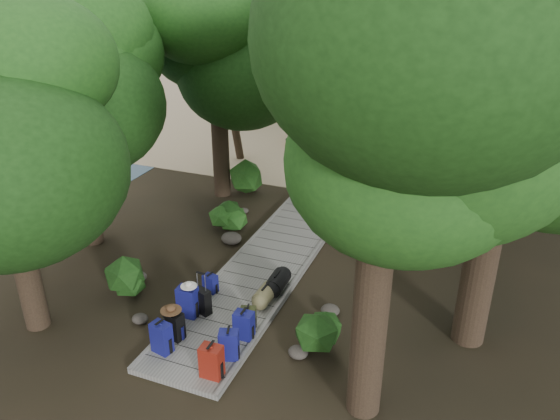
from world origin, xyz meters
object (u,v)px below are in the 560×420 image
at_px(backpack_right_b, 229,343).
at_px(sun_lounger, 437,156).
at_px(duffel_right_black, 277,282).
at_px(backpack_left_c, 188,300).
at_px(backpack_right_d, 248,316).
at_px(backpack_left_d, 210,283).
at_px(backpack_right_a, 211,360).
at_px(backpack_left_a, 161,336).
at_px(suitcase_on_boardwalk, 203,301).
at_px(backpack_right_c, 244,324).
at_px(lone_suitcase_on_sand, 364,156).
at_px(backpack_left_b, 175,324).
at_px(kayak, 291,141).
at_px(duffel_right_khaki, 265,295).

distance_m(backpack_right_b, sun_lounger, 13.68).
bearing_deg(duffel_right_black, backpack_left_c, -132.62).
bearing_deg(backpack_right_d, backpack_left_c, 168.48).
distance_m(backpack_right_d, duffel_right_black, 1.54).
bearing_deg(backpack_right_d, backpack_right_b, -103.10).
distance_m(backpack_left_d, backpack_right_a, 2.93).
bearing_deg(backpack_left_a, suitcase_on_boardwalk, 96.87).
bearing_deg(backpack_right_d, backpack_right_a, -107.18).
bearing_deg(sun_lounger, backpack_right_c, -104.64).
relative_size(backpack_left_d, sun_lounger, 0.28).
relative_size(backpack_right_d, duffel_right_black, 0.72).
xyz_separation_m(backpack_left_a, backpack_right_b, (1.36, 0.32, -0.02)).
xyz_separation_m(backpack_left_a, suitcase_on_boardwalk, (0.12, 1.48, -0.07)).
bearing_deg(backpack_right_a, backpack_left_c, 131.63).
distance_m(backpack_right_b, lone_suitcase_on_sand, 12.25).
relative_size(backpack_left_b, suitcase_on_boardwalk, 1.14).
bearing_deg(backpack_left_a, backpack_left_d, 104.69).
distance_m(backpack_right_a, sun_lounger, 14.27).
xyz_separation_m(backpack_left_c, kayak, (-2.26, 12.53, -0.33)).
bearing_deg(backpack_right_c, sun_lounger, 78.28).
height_order(backpack_right_c, sun_lounger, backpack_right_c).
relative_size(backpack_left_c, kayak, 0.23).
distance_m(backpack_left_a, backpack_right_a, 1.31).
relative_size(backpack_right_d, sun_lounger, 0.29).
height_order(backpack_left_c, backpack_right_b, backpack_left_c).
bearing_deg(backpack_right_c, backpack_right_d, 100.27).
bearing_deg(suitcase_on_boardwalk, backpack_right_c, -0.94).
relative_size(backpack_left_c, backpack_right_a, 1.07).
distance_m(backpack_left_b, duffel_right_black, 2.82).
relative_size(backpack_left_c, backpack_left_d, 1.62).
height_order(duffel_right_black, kayak, duffel_right_black).
bearing_deg(backpack_left_b, backpack_left_c, 112.65).
bearing_deg(backpack_left_a, backpack_right_d, 59.21).
xyz_separation_m(backpack_right_b, backpack_right_c, (-0.00, 0.70, -0.01)).
xyz_separation_m(lone_suitcase_on_sand, kayak, (-3.51, 1.23, -0.17)).
height_order(backpack_right_d, duffel_right_black, backpack_right_d).
distance_m(backpack_left_b, backpack_right_d, 1.58).
relative_size(backpack_right_c, duffel_right_khaki, 1.14).
bearing_deg(backpack_right_d, backpack_left_a, -149.50).
relative_size(backpack_right_a, kayak, 0.22).
height_order(backpack_right_c, backpack_right_d, backpack_right_c).
bearing_deg(backpack_left_a, sun_lounger, 86.28).
distance_m(backpack_left_b, lone_suitcase_on_sand, 12.15).
height_order(backpack_right_c, duffel_right_black, backpack_right_c).
distance_m(duffel_right_khaki, kayak, 12.00).
bearing_deg(kayak, backpack_left_d, -99.21).
height_order(backpack_left_c, lone_suitcase_on_sand, backpack_left_c).
distance_m(backpack_left_a, kayak, 14.01).
height_order(backpack_right_b, kayak, backpack_right_b).
distance_m(backpack_left_d, suitcase_on_boardwalk, 0.86).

